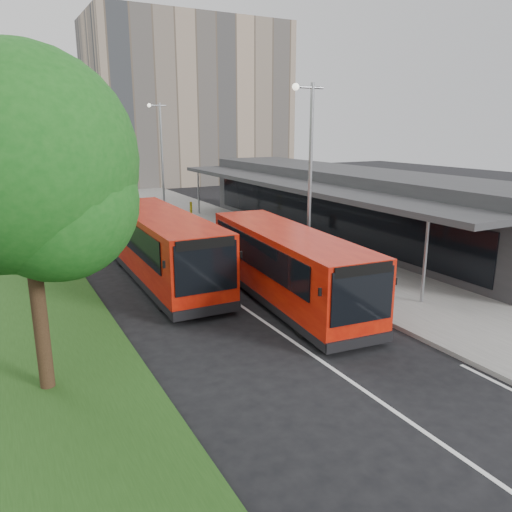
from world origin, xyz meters
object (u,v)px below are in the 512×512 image
(tree_near, at_px, (23,176))
(tree_mid, at_px, (1,140))
(car_near, at_px, (90,185))
(litter_bin, at_px, (245,230))
(bollard, at_px, (191,210))
(bus_main, at_px, (287,266))
(lamp_post_near, at_px, (309,169))
(bus_second, at_px, (162,247))
(lamp_post_far, at_px, (161,150))
(car_far, at_px, (59,181))

(tree_near, distance_m, tree_mid, 12.01)
(car_near, bearing_deg, litter_bin, -57.73)
(tree_near, xyz_separation_m, bollard, (11.81, 20.70, -4.64))
(bus_main, distance_m, litter_bin, 11.11)
(lamp_post_near, bearing_deg, bus_second, 157.17)
(tree_mid, height_order, bus_main, tree_mid)
(bus_second, bearing_deg, lamp_post_far, 73.28)
(tree_mid, bearing_deg, litter_bin, 5.18)
(lamp_post_far, xyz_separation_m, bus_second, (-5.70, -17.60, -3.21))
(bus_second, distance_m, bollard, 14.83)
(bus_second, bearing_deg, bus_main, -54.00)
(litter_bin, xyz_separation_m, bollard, (-0.48, 7.59, 0.16))
(bus_second, bearing_deg, lamp_post_near, -21.59)
(bus_main, relative_size, bus_second, 0.95)
(bus_second, bearing_deg, tree_mid, 140.63)
(bus_second, relative_size, car_far, 2.89)
(tree_mid, relative_size, bollard, 8.18)
(bus_main, bearing_deg, bollard, 85.32)
(lamp_post_far, distance_m, bollard, 5.88)
(lamp_post_far, bearing_deg, bus_second, -107.95)
(car_near, bearing_deg, bollard, -56.03)
(tree_near, xyz_separation_m, car_near, (8.39, 40.52, -4.69))
(bus_main, bearing_deg, bus_second, 129.87)
(lamp_post_near, height_order, bus_second, lamp_post_near)
(lamp_post_far, relative_size, bollard, 7.22)
(tree_near, bearing_deg, car_near, 78.30)
(bus_main, bearing_deg, litter_bin, 76.16)
(lamp_post_near, relative_size, car_near, 2.08)
(litter_bin, bearing_deg, car_near, 98.11)
(tree_mid, distance_m, car_far, 35.62)
(lamp_post_near, xyz_separation_m, bus_main, (-2.43, -2.31, -3.31))
(tree_near, bearing_deg, bus_second, 53.56)
(tree_mid, relative_size, lamp_post_near, 1.13)
(lamp_post_far, bearing_deg, car_near, 99.98)
(lamp_post_far, relative_size, car_near, 2.08)
(tree_near, bearing_deg, lamp_post_near, 23.97)
(bus_main, relative_size, car_near, 2.56)
(lamp_post_near, relative_size, lamp_post_far, 1.00)
(tree_near, relative_size, lamp_post_far, 1.04)
(bus_second, height_order, car_far, bus_second)
(car_near, distance_m, car_far, 6.55)
(bus_second, bearing_deg, bollard, 65.67)
(lamp_post_near, xyz_separation_m, bus_second, (-5.70, 2.40, -3.21))
(litter_bin, height_order, bollard, bollard)
(tree_mid, bearing_deg, car_far, 79.89)
(bollard, height_order, car_far, bollard)
(lamp_post_far, relative_size, car_far, 2.22)
(tree_near, height_order, car_near, tree_near)
(lamp_post_far, xyz_separation_m, car_near, (-2.74, 15.57, -4.06))
(bus_main, xyz_separation_m, car_near, (-0.31, 37.88, -0.75))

